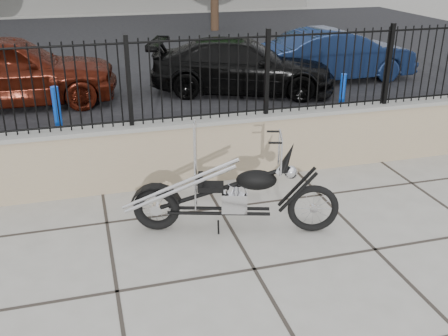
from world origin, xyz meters
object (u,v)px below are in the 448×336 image
chopper_motorcycle (231,178)px  car_red (7,70)px  car_black (243,66)px  car_blue (337,55)px

chopper_motorcycle → car_red: 7.27m
car_black → car_red: bearing=106.8°
chopper_motorcycle → car_blue: (4.83, 6.74, -0.07)m
chopper_motorcycle → car_red: size_ratio=0.52×
car_red → car_blue: bearing=-88.1°
car_black → car_blue: bearing=-59.9°
car_black → car_blue: car_blue is taller
car_black → chopper_motorcycle: bearing=-178.6°
chopper_motorcycle → car_blue: bearing=71.4°
car_red → car_blue: car_red is taller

